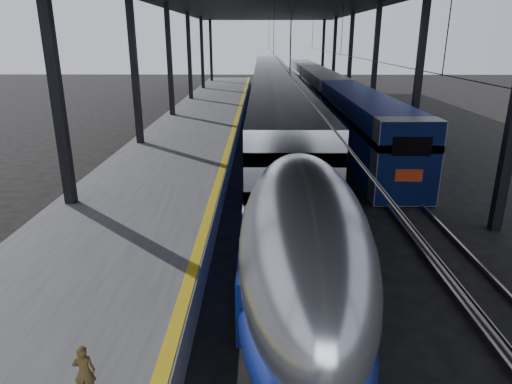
{
  "coord_description": "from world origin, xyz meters",
  "views": [
    {
      "loc": [
        1.04,
        -10.45,
        6.64
      ],
      "look_at": [
        0.9,
        3.27,
        2.0
      ],
      "focal_mm": 32.0,
      "sensor_mm": 36.0,
      "label": 1
    }
  ],
  "objects": [
    {
      "name": "yellow_strip",
      "position": [
        -0.7,
        20.0,
        1.0
      ],
      "size": [
        0.3,
        80.0,
        0.01
      ],
      "primitive_type": "cube",
      "color": "gold",
      "rests_on": "platform"
    },
    {
      "name": "platform",
      "position": [
        -3.5,
        20.0,
        0.5
      ],
      "size": [
        6.0,
        80.0,
        1.0
      ],
      "primitive_type": "cube",
      "color": "#4C4C4F",
      "rests_on": "ground"
    },
    {
      "name": "ground",
      "position": [
        0.0,
        0.0,
        0.0
      ],
      "size": [
        160.0,
        160.0,
        0.0
      ],
      "primitive_type": "plane",
      "color": "black",
      "rests_on": "ground"
    },
    {
      "name": "tgv_train",
      "position": [
        2.0,
        26.3,
        2.0
      ],
      "size": [
        2.98,
        65.2,
        4.27
      ],
      "color": "#B6B9BE",
      "rests_on": "ground"
    },
    {
      "name": "rails",
      "position": [
        4.5,
        20.0,
        0.08
      ],
      "size": [
        6.52,
        80.0,
        0.16
      ],
      "color": "slate",
      "rests_on": "ground"
    },
    {
      "name": "second_train",
      "position": [
        7.0,
        34.45,
        1.82
      ],
      "size": [
        2.6,
        56.05,
        3.59
      ],
      "color": "navy",
      "rests_on": "ground"
    },
    {
      "name": "child",
      "position": [
        -1.83,
        -4.38,
        1.49
      ],
      "size": [
        0.38,
        0.28,
        0.97
      ],
      "primitive_type": "imported",
      "rotation": [
        0.0,
        0.0,
        3.29
      ],
      "color": "#483618",
      "rests_on": "platform"
    }
  ]
}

